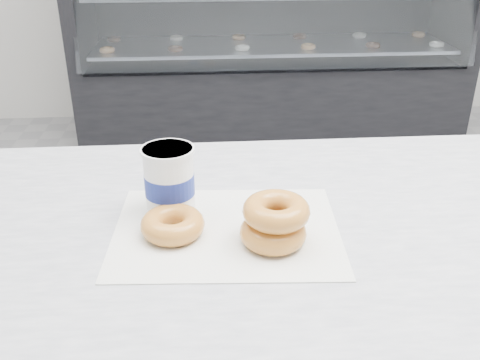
{
  "coord_description": "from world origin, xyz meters",
  "views": [
    {
      "loc": [
        -0.46,
        -1.26,
        1.33
      ],
      "look_at": [
        -0.4,
        -0.52,
        0.96
      ],
      "focal_mm": 40.0,
      "sensor_mm": 36.0,
      "label": 1
    }
  ],
  "objects_px": {
    "donut_single": "(173,224)",
    "donut_stack": "(275,222)",
    "display_case": "(271,59)",
    "coffee_cup": "(169,180)"
  },
  "relations": [
    {
      "from": "donut_stack",
      "to": "donut_single",
      "type": "bearing_deg",
      "value": 167.79
    },
    {
      "from": "donut_stack",
      "to": "coffee_cup",
      "type": "relative_size",
      "value": 1.03
    },
    {
      "from": "display_case",
      "to": "coffee_cup",
      "type": "relative_size",
      "value": 21.49
    },
    {
      "from": "donut_single",
      "to": "donut_stack",
      "type": "bearing_deg",
      "value": -12.21
    },
    {
      "from": "donut_single",
      "to": "donut_stack",
      "type": "xyz_separation_m",
      "value": [
        0.15,
        -0.03,
        0.02
      ]
    },
    {
      "from": "display_case",
      "to": "donut_single",
      "type": "height_order",
      "value": "display_case"
    },
    {
      "from": "display_case",
      "to": "donut_stack",
      "type": "distance_m",
      "value": 2.79
    },
    {
      "from": "display_case",
      "to": "coffee_cup",
      "type": "height_order",
      "value": "display_case"
    },
    {
      "from": "donut_single",
      "to": "donut_stack",
      "type": "relative_size",
      "value": 0.83
    },
    {
      "from": "donut_single",
      "to": "donut_stack",
      "type": "distance_m",
      "value": 0.15
    }
  ]
}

